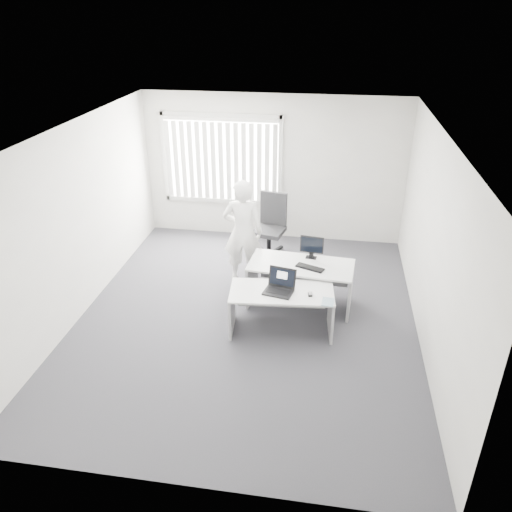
% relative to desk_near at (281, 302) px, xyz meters
% --- Properties ---
extents(ground, '(6.00, 6.00, 0.00)m').
position_rel_desk_near_xyz_m(ground, '(-0.54, 0.25, -0.48)').
color(ground, '#48474E').
rests_on(ground, ground).
extents(wall_back, '(5.00, 0.02, 2.80)m').
position_rel_desk_near_xyz_m(wall_back, '(-0.54, 3.25, 0.92)').
color(wall_back, silver).
rests_on(wall_back, ground).
extents(wall_front, '(5.00, 0.02, 2.80)m').
position_rel_desk_near_xyz_m(wall_front, '(-0.54, -2.75, 0.92)').
color(wall_front, silver).
rests_on(wall_front, ground).
extents(wall_left, '(0.02, 6.00, 2.80)m').
position_rel_desk_near_xyz_m(wall_left, '(-3.04, 0.25, 0.92)').
color(wall_left, silver).
rests_on(wall_left, ground).
extents(wall_right, '(0.02, 6.00, 2.80)m').
position_rel_desk_near_xyz_m(wall_right, '(1.96, 0.25, 0.92)').
color(wall_right, silver).
rests_on(wall_right, ground).
extents(ceiling, '(5.00, 6.00, 0.02)m').
position_rel_desk_near_xyz_m(ceiling, '(-0.54, 0.25, 2.32)').
color(ceiling, white).
rests_on(ceiling, wall_back).
extents(window, '(2.32, 0.06, 1.76)m').
position_rel_desk_near_xyz_m(window, '(-1.54, 3.21, 1.07)').
color(window, silver).
rests_on(window, wall_back).
extents(blinds, '(2.20, 0.10, 1.50)m').
position_rel_desk_near_xyz_m(blinds, '(-1.54, 3.15, 1.04)').
color(blinds, white).
rests_on(blinds, wall_back).
extents(desk_near, '(1.50, 0.81, 0.66)m').
position_rel_desk_near_xyz_m(desk_near, '(0.00, 0.00, 0.00)').
color(desk_near, silver).
rests_on(desk_near, ground).
extents(desk_far, '(1.63, 0.87, 0.72)m').
position_rel_desk_near_xyz_m(desk_far, '(0.21, 0.73, 0.04)').
color(desk_far, silver).
rests_on(desk_far, ground).
extents(office_chair, '(0.81, 0.81, 1.19)m').
position_rel_desk_near_xyz_m(office_chair, '(-0.47, 2.35, -0.11)').
color(office_chair, black).
rests_on(office_chair, ground).
extents(person, '(0.67, 0.46, 1.79)m').
position_rel_desk_near_xyz_m(person, '(-0.80, 1.36, 0.42)').
color(person, white).
rests_on(person, ground).
extents(laptop, '(0.46, 0.42, 0.31)m').
position_rel_desk_near_xyz_m(laptop, '(-0.04, -0.06, 0.34)').
color(laptop, black).
rests_on(laptop, desk_near).
extents(paper_sheet, '(0.38, 0.32, 0.00)m').
position_rel_desk_near_xyz_m(paper_sheet, '(0.39, -0.01, 0.19)').
color(paper_sheet, white).
rests_on(paper_sheet, desk_near).
extents(mouse, '(0.07, 0.10, 0.04)m').
position_rel_desk_near_xyz_m(mouse, '(0.40, -0.05, 0.21)').
color(mouse, '#B1B1B4').
rests_on(mouse, paper_sheet).
extents(booklet, '(0.18, 0.23, 0.01)m').
position_rel_desk_near_xyz_m(booklet, '(0.64, -0.19, 0.19)').
color(booklet, white).
rests_on(booklet, desk_near).
extents(keyboard, '(0.45, 0.29, 0.02)m').
position_rel_desk_near_xyz_m(keyboard, '(0.35, 0.62, 0.25)').
color(keyboard, black).
rests_on(keyboard, desk_far).
extents(monitor, '(0.37, 0.15, 0.36)m').
position_rel_desk_near_xyz_m(monitor, '(0.35, 0.97, 0.42)').
color(monitor, black).
rests_on(monitor, desk_far).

